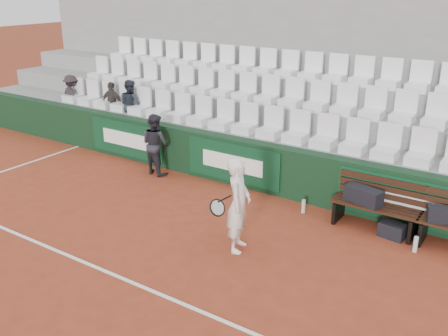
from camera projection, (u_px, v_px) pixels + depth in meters
ground at (105, 271)px, 7.40m from camera, size 80.00×80.00×0.00m
court_baseline at (105, 271)px, 7.40m from camera, size 18.00×0.06×0.01m
back_barrier at (248, 164)px, 10.31m from camera, size 18.00×0.34×1.00m
grandstand_tier_front at (260, 155)px, 10.84m from camera, size 18.00×0.95×1.00m
grandstand_tier_mid at (281, 134)px, 11.50m from camera, size 18.00×0.95×1.45m
grandstand_tier_back at (299, 116)px, 12.17m from camera, size 18.00×0.95×1.90m
grandstand_rear_wall at (313, 61)px, 12.22m from camera, size 18.00×0.30×4.40m
seat_row_front at (257, 120)px, 10.42m from camera, size 11.90×0.44×0.63m
seat_row_mid at (279, 91)px, 11.00m from camera, size 11.90×0.44×0.63m
seat_row_back at (299, 65)px, 11.59m from camera, size 11.90×0.44×0.63m
bench_left at (375, 217)px, 8.60m from camera, size 1.50×0.56×0.45m
sports_bag_left at (364, 195)px, 8.57m from camera, size 0.69×0.43×0.28m
sports_bag_right at (445, 215)px, 7.90m from camera, size 0.56×0.38×0.24m
sports_bag_ground at (392, 230)px, 8.35m from camera, size 0.45×0.31×0.26m
water_bottle_near at (303, 206)px, 9.24m from camera, size 0.07×0.07×0.26m
water_bottle_far at (415, 244)px, 7.90m from camera, size 0.07×0.07×0.26m
tennis_player at (238, 205)px, 7.77m from camera, size 0.76×0.65×1.54m
ball_kid at (155, 144)px, 10.97m from camera, size 0.73×0.61×1.36m
spectator_a at (70, 79)px, 13.36m from camera, size 0.82×0.58×1.15m
spectator_b at (111, 86)px, 12.58m from camera, size 0.68×0.36×1.12m
spectator_c at (130, 87)px, 12.23m from camera, size 0.68×0.58×1.24m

